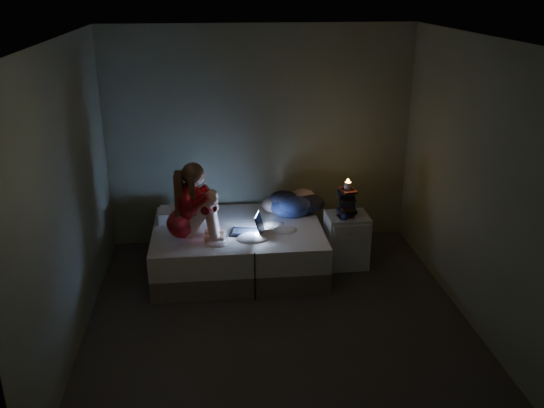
{
  "coord_description": "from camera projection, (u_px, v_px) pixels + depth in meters",
  "views": [
    {
      "loc": [
        -0.56,
        -4.73,
        3.03
      ],
      "look_at": [
        0.05,
        1.0,
        0.8
      ],
      "focal_mm": 38.18,
      "sensor_mm": 36.0,
      "label": 1
    }
  ],
  "objects": [
    {
      "name": "wall_back",
      "position": [
        260.0,
        137.0,
        6.84
      ],
      "size": [
        3.6,
        0.02,
        2.6
      ],
      "primitive_type": "cube",
      "color": "#595F4A",
      "rests_on": "ground"
    },
    {
      "name": "clothes_pile",
      "position": [
        291.0,
        202.0,
        6.62
      ],
      "size": [
        0.57,
        0.49,
        0.31
      ],
      "primitive_type": null,
      "rotation": [
        0.0,
        0.0,
        -0.17
      ],
      "color": "navy",
      "rests_on": "bed"
    },
    {
      "name": "book_stack",
      "position": [
        347.0,
        202.0,
        6.35
      ],
      "size": [
        0.19,
        0.25,
        0.32
      ],
      "primitive_type": null,
      "color": "black",
      "rests_on": "nightstand"
    },
    {
      "name": "nightstand",
      "position": [
        346.0,
        240.0,
        6.51
      ],
      "size": [
        0.46,
        0.41,
        0.61
      ],
      "primitive_type": "cube",
      "rotation": [
        0.0,
        0.0,
        0.02
      ],
      "color": "beige",
      "rests_on": "ground"
    },
    {
      "name": "phone",
      "position": [
        341.0,
        217.0,
        6.34
      ],
      "size": [
        0.09,
        0.15,
        0.01
      ],
      "primitive_type": "cube",
      "rotation": [
        0.0,
        0.0,
        0.12
      ],
      "color": "black",
      "rests_on": "nightstand"
    },
    {
      "name": "wall_right",
      "position": [
        476.0,
        185.0,
        5.25
      ],
      "size": [
        0.02,
        3.8,
        2.6
      ],
      "primitive_type": "cube",
      "color": "#595F4A",
      "rests_on": "ground"
    },
    {
      "name": "wall_left",
      "position": [
        66.0,
        200.0,
        4.89
      ],
      "size": [
        0.02,
        3.8,
        2.6
      ],
      "primitive_type": "cube",
      "color": "#595F4A",
      "rests_on": "ground"
    },
    {
      "name": "candle",
      "position": [
        348.0,
        185.0,
        6.27
      ],
      "size": [
        0.07,
        0.07,
        0.08
      ],
      "primitive_type": "cylinder",
      "color": "beige",
      "rests_on": "book_stack"
    },
    {
      "name": "pillow",
      "position": [
        180.0,
        215.0,
        6.51
      ],
      "size": [
        0.45,
        0.32,
        0.13
      ],
      "primitive_type": "cube",
      "color": "silver",
      "rests_on": "bed"
    },
    {
      "name": "woman",
      "position": [
        182.0,
        202.0,
        5.89
      ],
      "size": [
        0.53,
        0.36,
        0.84
      ],
      "primitive_type": null,
      "rotation": [
        0.0,
        0.0,
        -0.03
      ],
      "color": "#890500",
      "rests_on": "bed"
    },
    {
      "name": "ceiling",
      "position": [
        279.0,
        37.0,
        4.6
      ],
      "size": [
        3.6,
        3.8,
        0.02
      ],
      "primitive_type": "cube",
      "color": "silver",
      "rests_on": "ground"
    },
    {
      "name": "bed",
      "position": [
        238.0,
        248.0,
        6.44
      ],
      "size": [
        1.84,
        1.38,
        0.51
      ],
      "primitive_type": null,
      "color": "beige",
      "rests_on": "ground"
    },
    {
      "name": "blue_orb",
      "position": [
        345.0,
        217.0,
        6.25
      ],
      "size": [
        0.08,
        0.08,
        0.08
      ],
      "primitive_type": "sphere",
      "color": "#171D50",
      "rests_on": "nightstand"
    },
    {
      "name": "wall_front",
      "position": [
        317.0,
        306.0,
        3.3
      ],
      "size": [
        3.6,
        0.02,
        2.6
      ],
      "primitive_type": "cube",
      "color": "#595F4A",
      "rests_on": "ground"
    },
    {
      "name": "laptop",
      "position": [
        246.0,
        223.0,
        6.14
      ],
      "size": [
        0.39,
        0.32,
        0.24
      ],
      "primitive_type": null,
      "rotation": [
        0.0,
        0.0,
        -0.25
      ],
      "color": "black",
      "rests_on": "bed"
    },
    {
      "name": "floor",
      "position": [
        278.0,
        320.0,
        5.54
      ],
      "size": [
        3.6,
        3.8,
        0.02
      ],
      "primitive_type": "cube",
      "color": "#292726",
      "rests_on": "ground"
    }
  ]
}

